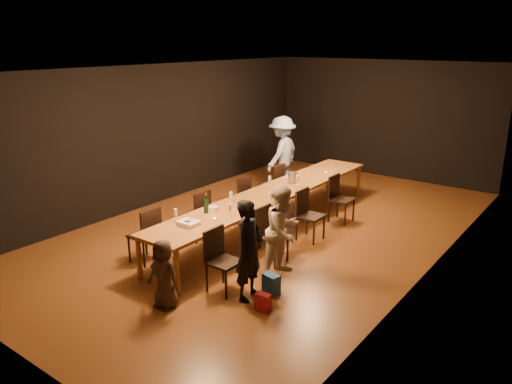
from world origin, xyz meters
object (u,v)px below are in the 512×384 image
Objects in this scene: table at (272,194)px; chair_left_0 at (144,234)px; chair_right_2 at (311,215)px; plate_stack at (213,209)px; champagne_bottle at (206,203)px; ice_bucket at (293,178)px; man_blue at (282,153)px; woman_birthday at (249,250)px; chair_left_1 at (195,214)px; chair_right_3 at (342,199)px; chair_left_2 at (237,198)px; chair_left_3 at (272,185)px; child at (164,274)px; chair_right_0 at (224,261)px; woman_tan at (283,231)px; birthday_cake at (188,223)px; chair_right_1 at (272,236)px.

chair_left_0 is at bearing -109.50° from table.
chair_right_2 is 1.84m from plate_stack.
champagne_bottle is 2.39m from ice_bucket.
plate_stack is at bearing -92.43° from ice_bucket.
chair_right_2 is 3.22m from man_blue.
plate_stack is (-0.99, -1.52, 0.33)m from chair_right_2.
plate_stack is (-1.39, 0.82, 0.08)m from woman_birthday.
ice_bucket is (0.81, 1.98, 0.39)m from chair_left_1.
chair_left_2 is (-1.70, -1.20, 0.00)m from chair_right_3.
man_blue is 4.09m from champagne_bottle.
woman_birthday reaches higher than chair_left_3.
table is 1.63m from champagne_bottle.
chair_right_3 is at bearing 69.40° from champagne_bottle.
child is at bearing -146.64° from chair_left_1.
table is 1.49m from chair_right_3.
ice_bucket is at bearing -164.36° from chair_right_0.
woman_tan is 4.55× the size of birthday_cake.
chair_left_3 is 1.30m from man_blue.
child is 2.76× the size of champagne_bottle.
man_blue is 5.84m from child.
champagne_bottle is (1.13, -3.93, 0.04)m from man_blue.
chair_right_1 is at bearing 76.33° from child.
woman_tan is at bearing 158.97° from chair_right_0.
chair_right_3 reaches higher than birthday_cake.
chair_left_1 is (0.00, 1.20, 0.00)m from chair_left_0.
chair_right_3 is at bearing -35.31° from chair_left_1.
man_blue is (-0.49, 4.72, 0.42)m from chair_left_0.
champagne_bottle is at bearing 57.25° from woman_birthday.
table is 2.56m from chair_left_0.
chair_right_3 is 2.95× the size of birthday_cake.
chair_right_3 is at bearing 0.48° from woman_birthday.
champagne_bottle is at bearing -121.94° from chair_left_1.
woman_birthday is 4.11× the size of champagne_bottle.
chair_left_0 is 2.95× the size of birthday_cake.
chair_left_0 is 0.52× the size of man_blue.
child is (-0.37, -0.81, 0.02)m from chair_right_0.
chair_left_1 is (-0.85, -1.20, -0.24)m from table.
woman_tan is at bearing -65.17° from chair_left_0.
chair_right_2 reaches higher than birthday_cake.
woman_tan is at bearing 29.88° from birthday_cake.
woman_birthday is at bearing -118.39° from chair_left_1.
woman_tan is (2.07, -1.44, 0.25)m from chair_left_2.
chair_right_0 is at bearing -154.72° from chair_left_3.
woman_tan is 0.81× the size of man_blue.
chair_left_0 is 3.31m from ice_bucket.
chair_left_0 reaches higher than table.
chair_left_0 is 0.64× the size of woman_birthday.
ice_bucket is at bearing -14.26° from chair_left_0.
chair_left_1 is (-1.70, 1.20, 0.00)m from chair_right_0.
woman_birthday is (2.10, -2.34, 0.26)m from chair_left_2.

